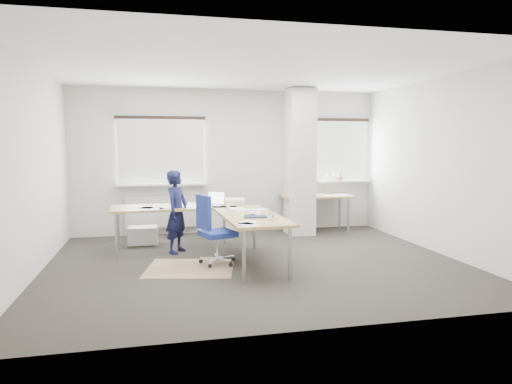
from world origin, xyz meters
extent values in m
plane|color=black|center=(0.00, 0.00, 0.00)|extent=(6.00, 6.00, 0.00)
cube|color=beige|center=(0.00, 2.50, 1.40)|extent=(6.00, 0.04, 2.80)
cube|color=beige|center=(0.00, -2.50, 1.40)|extent=(6.00, 0.04, 2.80)
cube|color=beige|center=(-3.00, 0.00, 1.40)|extent=(0.04, 5.00, 2.80)
cube|color=beige|center=(3.00, 0.00, 1.40)|extent=(0.04, 5.00, 2.80)
cube|color=white|center=(0.00, 0.00, 2.80)|extent=(6.00, 5.00, 0.04)
cube|color=beige|center=(1.30, 1.95, 1.39)|extent=(0.50, 0.50, 2.78)
cube|color=white|center=(-1.30, 2.47, 1.60)|extent=(1.60, 0.04, 1.20)
cube|color=white|center=(-1.30, 2.43, 1.60)|extent=(1.60, 0.02, 1.20)
cube|color=white|center=(-1.30, 2.40, 0.98)|extent=(1.70, 0.20, 0.04)
cube|color=white|center=(2.30, 2.47, 1.60)|extent=(1.20, 0.04, 1.20)
cube|color=white|center=(2.30, 2.43, 1.60)|extent=(1.20, 0.02, 1.20)
cube|color=white|center=(2.30, 2.40, 0.98)|extent=(1.30, 0.20, 0.04)
cube|color=silver|center=(-1.30, 2.42, 0.45)|extent=(1.40, 0.10, 0.60)
cylinder|color=#713A7F|center=(-1.10, 2.38, 1.04)|extent=(0.12, 0.12, 0.08)
imported|color=#276329|center=(-1.10, 2.38, 1.08)|extent=(0.09, 0.06, 0.17)
cylinder|color=#AA4A41|center=(2.30, 2.38, 1.04)|extent=(0.12, 0.12, 0.08)
imported|color=#276329|center=(2.30, 2.38, 1.08)|extent=(0.09, 0.07, 0.17)
cube|color=#9B7554|center=(-0.97, -0.09, 0.00)|extent=(1.39, 1.24, 0.01)
cube|color=white|center=(-1.66, 1.70, 0.15)|extent=(0.52, 0.37, 0.30)
cube|color=#9F7A44|center=(-1.14, 1.13, 0.71)|extent=(2.03, 0.87, 0.04)
cube|color=#9F7A44|center=(-0.10, -0.04, 0.71)|extent=(0.87, 2.03, 0.04)
cylinder|color=gray|center=(-2.03, 0.80, 0.34)|extent=(0.05, 0.05, 0.69)
cylinder|color=gray|center=(-2.05, 1.39, 0.34)|extent=(0.05, 0.05, 0.69)
cylinder|color=gray|center=(-0.25, 1.46, 0.34)|extent=(0.05, 0.05, 0.69)
cylinder|color=gray|center=(-0.37, -0.95, 0.34)|extent=(0.05, 0.05, 0.69)
cylinder|color=gray|center=(0.23, -0.92, 0.34)|extent=(0.05, 0.05, 0.69)
cylinder|color=gray|center=(0.17, 0.87, 0.34)|extent=(0.05, 0.05, 0.69)
cube|color=#B7B7BC|center=(-0.50, 1.04, 0.74)|extent=(0.40, 0.37, 0.01)
cube|color=#B7B7BC|center=(-0.43, 1.13, 0.85)|extent=(0.30, 0.21, 0.22)
cube|color=silver|center=(-0.43, 1.13, 0.85)|extent=(0.26, 0.18, 0.19)
cube|color=white|center=(-0.01, 0.32, 0.74)|extent=(0.45, 0.20, 0.02)
cube|color=#15223C|center=(-0.07, -0.28, 0.74)|extent=(0.35, 0.29, 0.01)
cube|color=white|center=(-0.14, 1.31, 0.77)|extent=(0.51, 0.41, 0.07)
imported|color=white|center=(-0.33, 0.56, 0.76)|extent=(0.08, 0.08, 0.07)
cylinder|color=silver|center=(0.08, -0.58, 0.78)|extent=(0.07, 0.07, 0.10)
cube|color=#9F7A44|center=(1.70, 2.15, 0.71)|extent=(1.44, 0.78, 0.04)
cylinder|color=gray|center=(1.09, 1.94, 0.34)|extent=(0.05, 0.05, 0.69)
cylinder|color=gray|center=(2.28, 1.86, 0.34)|extent=(0.05, 0.05, 0.69)
cylinder|color=gray|center=(1.12, 2.44, 0.34)|extent=(0.05, 0.05, 0.69)
cylinder|color=gray|center=(2.31, 2.36, 0.34)|extent=(0.05, 0.05, 0.69)
cube|color=#B7B7BC|center=(1.38, 2.24, 0.74)|extent=(0.39, 0.33, 0.01)
cube|color=#B7B7BC|center=(1.35, 2.35, 0.85)|extent=(0.33, 0.15, 0.22)
cube|color=silver|center=(1.35, 2.35, 0.85)|extent=(0.28, 0.13, 0.19)
cylinder|color=silver|center=(2.02, 2.39, 0.74)|extent=(0.10, 0.10, 0.02)
cylinder|color=silver|center=(2.02, 2.39, 0.93)|extent=(0.02, 0.16, 0.38)
cylinder|color=silver|center=(2.02, 2.27, 1.15)|extent=(0.02, 0.29, 0.13)
cone|color=silver|center=(2.02, 2.13, 1.13)|extent=(0.14, 0.16, 0.17)
cube|color=navy|center=(-0.56, 0.06, 0.45)|extent=(0.57, 0.57, 0.08)
cube|color=navy|center=(-0.77, -0.01, 0.78)|extent=(0.18, 0.39, 0.49)
cylinder|color=silver|center=(-0.56, 0.06, 0.26)|extent=(0.06, 0.06, 0.33)
cylinder|color=black|center=(-0.32, 0.15, 0.03)|extent=(0.06, 0.05, 0.06)
cylinder|color=black|center=(-0.56, 0.32, 0.03)|extent=(0.03, 0.06, 0.06)
cylinder|color=black|center=(-0.80, 0.14, 0.03)|extent=(0.06, 0.04, 0.06)
cylinder|color=black|center=(-0.70, -0.14, 0.03)|extent=(0.06, 0.06, 0.06)
cylinder|color=black|center=(-0.40, -0.14, 0.03)|extent=(0.06, 0.06, 0.06)
imported|color=black|center=(-1.10, 0.91, 0.67)|extent=(0.52, 0.58, 1.33)
camera|label=1|loc=(-1.43, -6.42, 1.75)|focal=32.00mm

